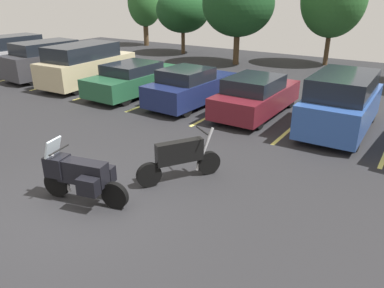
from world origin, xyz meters
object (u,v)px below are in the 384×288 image
at_px(car_champagne, 87,65).
at_px(car_green, 135,79).
at_px(motorcycle_touring, 80,175).
at_px(car_blue, 341,103).
at_px(car_charcoal, 49,60).
at_px(car_maroon, 256,96).
at_px(car_silver, 18,54).
at_px(motorcycle_second, 180,158).
at_px(car_navy, 191,87).

xyz_separation_m(car_champagne, car_green, (3.03, 0.02, -0.30)).
distance_m(motorcycle_touring, car_champagne, 11.01).
xyz_separation_m(car_champagne, car_blue, (11.65, 0.10, -0.04)).
distance_m(car_charcoal, car_green, 5.98).
xyz_separation_m(car_maroon, car_blue, (3.00, -0.13, 0.24)).
distance_m(motorcycle_touring, car_blue, 8.44).
height_order(car_champagne, car_blue, car_champagne).
relative_size(car_champagne, car_blue, 1.15).
distance_m(car_charcoal, car_blue, 14.59).
height_order(car_silver, car_maroon, car_silver).
relative_size(motorcycle_touring, motorcycle_second, 1.08).
bearing_deg(motorcycle_second, car_green, 138.37).
bearing_deg(motorcycle_touring, car_champagne, 136.93).
xyz_separation_m(motorcycle_second, car_navy, (-3.32, 5.50, 0.13)).
height_order(car_silver, car_navy, car_silver).
height_order(car_charcoal, car_maroon, car_charcoal).
bearing_deg(motorcycle_second, car_navy, 121.07).
bearing_deg(car_charcoal, car_maroon, 0.63).
bearing_deg(car_champagne, car_navy, -0.29).
height_order(car_silver, car_blue, car_silver).
relative_size(car_silver, car_green, 0.93).
bearing_deg(car_navy, car_blue, 1.35).
bearing_deg(motorcycle_second, car_charcoal, 155.23).
distance_m(car_charcoal, car_navy, 8.90).
xyz_separation_m(car_charcoal, car_green, (5.97, -0.08, -0.25)).
bearing_deg(car_maroon, car_silver, -179.97).
height_order(motorcycle_touring, car_charcoal, car_charcoal).
distance_m(motorcycle_touring, car_silver, 15.84).
distance_m(car_champagne, car_green, 3.05).
height_order(car_silver, car_charcoal, car_silver).
relative_size(motorcycle_second, car_champagne, 0.38).
xyz_separation_m(motorcycle_touring, car_silver, (-13.82, 7.74, 0.34)).
relative_size(car_navy, car_maroon, 0.98).
height_order(motorcycle_second, car_blue, car_blue).
relative_size(car_navy, car_blue, 0.99).
xyz_separation_m(motorcycle_touring, car_champagne, (-8.04, 7.52, 0.34)).
height_order(car_navy, car_blue, car_blue).
relative_size(car_charcoal, car_navy, 1.10).
bearing_deg(car_charcoal, motorcycle_second, -24.77).
relative_size(car_charcoal, car_blue, 1.09).
relative_size(car_champagne, car_green, 1.03).
relative_size(car_green, car_maroon, 1.12).
height_order(car_champagne, car_navy, car_champagne).
height_order(motorcycle_touring, car_champagne, car_champagne).
bearing_deg(car_champagne, car_charcoal, 178.01).
relative_size(car_silver, car_champagne, 0.91).
xyz_separation_m(motorcycle_second, car_charcoal, (-12.22, 5.64, 0.35)).
xyz_separation_m(car_navy, car_maroon, (2.70, 0.26, -0.02)).
bearing_deg(car_blue, car_maroon, 177.61).
xyz_separation_m(car_silver, car_navy, (11.74, -0.25, -0.26)).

